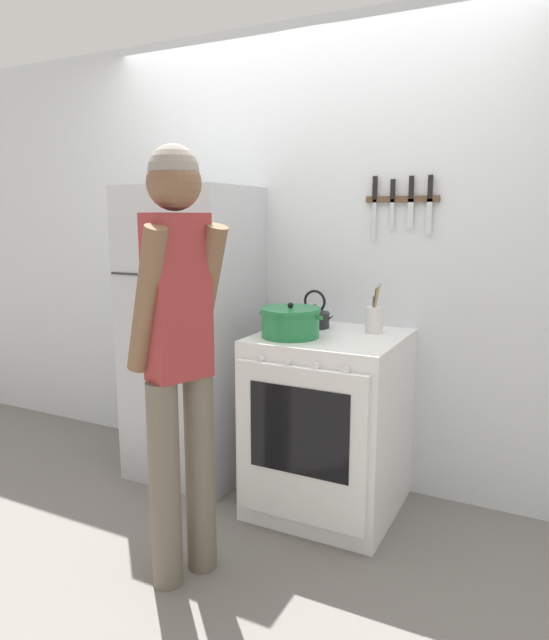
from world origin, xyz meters
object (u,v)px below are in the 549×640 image
object	(u,v)px
refrigerator	(194,334)
tea_kettle	(315,317)
person	(179,343)
dutch_oven_pot	(290,322)
stove_range	(327,422)
utensil_jar	(374,319)

from	to	relation	value
refrigerator	tea_kettle	distance (m)	0.74
person	dutch_oven_pot	bearing A→B (deg)	7.92
dutch_oven_pot	person	bearing A→B (deg)	-103.37
stove_range	tea_kettle	size ratio (longest dim) A/B	4.54
utensil_jar	tea_kettle	bearing A→B (deg)	-178.89
stove_range	person	xyz separation A→B (m)	(-0.32, -0.80, 0.54)
utensil_jar	dutch_oven_pot	bearing A→B (deg)	-139.71
stove_range	person	world-z (taller)	person
refrigerator	stove_range	distance (m)	0.94
tea_kettle	person	distance (m)	0.98
dutch_oven_pot	tea_kettle	bearing A→B (deg)	87.35
tea_kettle	person	size ratio (longest dim) A/B	0.11
tea_kettle	utensil_jar	distance (m)	0.32
person	refrigerator	bearing A→B (deg)	53.20
refrigerator	person	bearing A→B (deg)	-58.09
stove_range	tea_kettle	world-z (taller)	tea_kettle
tea_kettle	dutch_oven_pot	bearing A→B (deg)	-92.65
stove_range	dutch_oven_pot	xyz separation A→B (m)	(-0.16, -0.11, 0.53)
refrigerator	person	distance (m)	1.05
refrigerator	tea_kettle	bearing A→B (deg)	7.21
utensil_jar	person	world-z (taller)	person
refrigerator	stove_range	bearing A→B (deg)	-4.92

